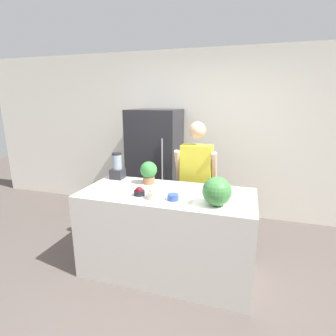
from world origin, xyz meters
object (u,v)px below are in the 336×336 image
object	(u,v)px
blender	(117,168)
bowl_cherries	(139,192)
refrigerator	(156,164)
bowl_small_blue	(173,197)
watermelon	(217,191)
bowl_cream	(155,193)
potted_plant	(149,172)
person	(196,183)

from	to	relation	value
blender	bowl_cherries	bearing A→B (deg)	-43.92
refrigerator	bowl_small_blue	bearing A→B (deg)	-64.81
watermelon	blender	bearing A→B (deg)	157.01
refrigerator	bowl_cherries	world-z (taller)	refrigerator
bowl_cream	potted_plant	world-z (taller)	potted_plant
bowl_cherries	bowl_cream	distance (m)	0.19
refrigerator	bowl_small_blue	distance (m)	1.71
blender	bowl_small_blue	bearing A→B (deg)	-30.33
blender	potted_plant	xyz separation A→B (m)	(0.43, -0.08, 0.00)
bowl_cherries	blender	world-z (taller)	blender
blender	potted_plant	bearing A→B (deg)	-10.03
watermelon	bowl_cherries	bearing A→B (deg)	174.84
person	blender	bearing A→B (deg)	-155.59
bowl_cream	bowl_cherries	bearing A→B (deg)	168.28
bowl_cherries	person	bearing A→B (deg)	64.58
bowl_cherries	potted_plant	bearing A→B (deg)	96.68
bowl_small_blue	potted_plant	world-z (taller)	potted_plant
bowl_cream	person	bearing A→B (deg)	75.88
watermelon	bowl_cream	bearing A→B (deg)	176.93
bowl_cream	bowl_small_blue	distance (m)	0.18
refrigerator	bowl_cream	distance (m)	1.65
person	bowl_small_blue	size ratio (longest dim) A/B	14.65
person	watermelon	world-z (taller)	person
watermelon	blender	xyz separation A→B (m)	(-1.25, 0.53, -0.01)
refrigerator	bowl_cream	world-z (taller)	refrigerator
bowl_cream	blender	size ratio (longest dim) A/B	0.50
person	bowl_cherries	world-z (taller)	person
watermelon	potted_plant	world-z (taller)	watermelon
person	potted_plant	distance (m)	0.71
bowl_cream	blender	xyz separation A→B (m)	(-0.66, 0.50, 0.08)
person	bowl_cherries	distance (m)	0.97
refrigerator	bowl_small_blue	world-z (taller)	refrigerator
bowl_small_blue	blender	world-z (taller)	blender
person	watermelon	bearing A→B (deg)	-68.86
blender	potted_plant	size ratio (longest dim) A/B	1.24
blender	potted_plant	distance (m)	0.44
refrigerator	person	size ratio (longest dim) A/B	1.07
refrigerator	bowl_cream	xyz separation A→B (m)	(0.55, -1.55, 0.12)
person	bowl_small_blue	xyz separation A→B (m)	(-0.05, -0.90, 0.13)
bowl_cherries	blender	bearing A→B (deg)	136.08
person	potted_plant	bearing A→B (deg)	-133.50
person	bowl_cherries	size ratio (longest dim) A/B	14.42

